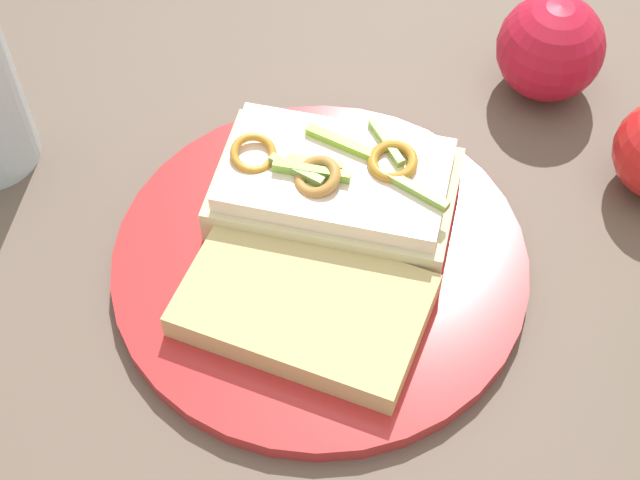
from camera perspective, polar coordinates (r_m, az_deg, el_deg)
name	(u,v)px	position (r m, az deg, el deg)	size (l,w,h in m)	color
ground_plane	(320,269)	(0.65, 0.00, -1.69)	(2.00, 2.00, 0.00)	brown
plate	(320,263)	(0.65, 0.00, -1.37)	(0.27, 0.27, 0.01)	#B42A2B
sandwich	(335,188)	(0.65, 0.88, 3.07)	(0.17, 0.18, 0.05)	beige
bread_slice_side	(304,305)	(0.61, -0.95, -3.81)	(0.15, 0.09, 0.02)	tan
apple_2	(550,48)	(0.75, 13.26, 10.84)	(0.08, 0.08, 0.08)	#B1152C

